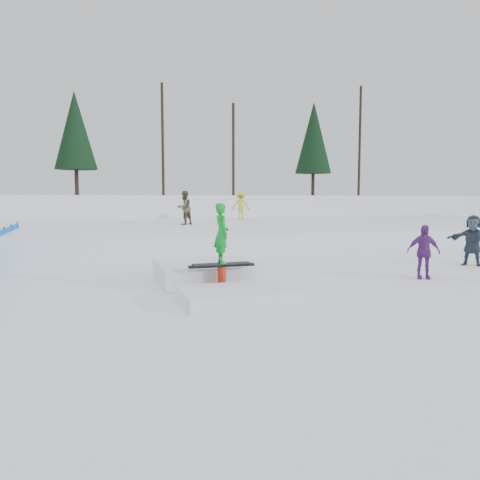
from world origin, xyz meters
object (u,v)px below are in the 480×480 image
object	(u,v)px
walker_olive	(184,208)
walker_ygreen	(241,205)
spectator_purple	(423,252)
jib_rail_feature	(215,275)
spectator_dark	(473,240)

from	to	relation	value
walker_olive	walker_ygreen	bearing A→B (deg)	-165.44
spectator_purple	jib_rail_feature	distance (m)	5.85
walker_ygreen	spectator_purple	distance (m)	18.72
jib_rail_feature	walker_ygreen	bearing A→B (deg)	69.68
walker_olive	spectator_purple	size ratio (longest dim) A/B	1.20
walker_ygreen	jib_rail_feature	world-z (taller)	walker_ygreen
spectator_dark	walker_olive	bearing A→B (deg)	166.82
spectator_purple	spectator_dark	bearing A→B (deg)	52.25
walker_ygreen	spectator_purple	bearing A→B (deg)	101.06
walker_ygreen	spectator_dark	size ratio (longest dim) A/B	1.10
jib_rail_feature	spectator_purple	bearing A→B (deg)	-5.65
walker_ygreen	jib_rail_feature	distance (m)	19.35
spectator_purple	spectator_dark	size ratio (longest dim) A/B	0.89
spectator_purple	spectator_dark	xyz separation A→B (m)	(3.26, 1.56, 0.09)
walker_olive	spectator_dark	world-z (taller)	walker_olive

